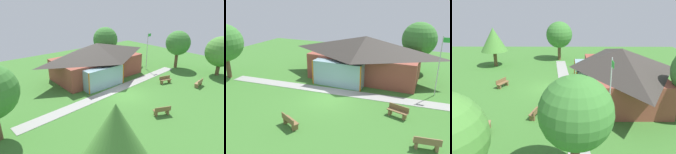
% 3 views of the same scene
% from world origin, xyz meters
% --- Properties ---
extents(ground_plane, '(44.00, 44.00, 0.00)m').
position_xyz_m(ground_plane, '(0.00, 0.00, 0.00)').
color(ground_plane, '#3D752D').
extents(pavilion, '(11.73, 7.50, 4.31)m').
position_xyz_m(pavilion, '(1.07, 6.48, 2.24)').
color(pavilion, brown).
rests_on(pavilion, ground_plane).
extents(footpath, '(22.00, 2.87, 0.03)m').
position_xyz_m(footpath, '(0.00, 1.64, 0.01)').
color(footpath, '#999993').
rests_on(footpath, ground_plane).
extents(flagpole, '(0.64, 0.08, 5.20)m').
position_xyz_m(flagpole, '(8.18, 4.31, 2.88)').
color(flagpole, silver).
rests_on(flagpole, ground_plane).
extents(bench_lawn_far_right, '(1.55, 0.65, 0.84)m').
position_xyz_m(bench_lawn_far_right, '(7.93, -3.77, 0.40)').
color(bench_lawn_far_right, olive).
rests_on(bench_lawn_far_right, ground_plane).
extents(bench_front_center, '(1.54, 1.05, 0.84)m').
position_xyz_m(bench_front_center, '(-0.46, -4.84, 0.40)').
color(bench_front_center, brown).
rests_on(bench_front_center, ground_plane).
extents(bench_mid_right, '(1.56, 0.84, 0.84)m').
position_xyz_m(bench_mid_right, '(5.81, -0.67, 0.40)').
color(bench_mid_right, brown).
rests_on(bench_mid_right, ground_plane).
extents(tree_west_hedge, '(3.76, 3.76, 5.58)m').
position_xyz_m(tree_west_hedge, '(-11.91, 0.65, 3.68)').
color(tree_west_hedge, brown).
rests_on(tree_west_hedge, ground_plane).
extents(tree_lawn_corner, '(3.40, 3.40, 5.09)m').
position_xyz_m(tree_lawn_corner, '(-8.40, -7.82, 3.53)').
color(tree_lawn_corner, brown).
rests_on(tree_lawn_corner, ground_plane).
extents(tree_east_hedge, '(3.44, 3.44, 5.35)m').
position_xyz_m(tree_east_hedge, '(12.07, 2.03, 3.60)').
color(tree_east_hedge, brown).
rests_on(tree_east_hedge, ground_plane).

